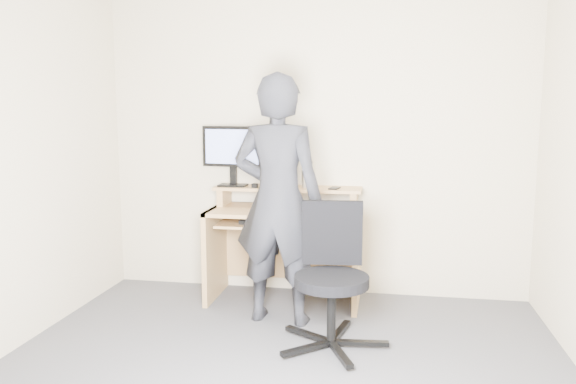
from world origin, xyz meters
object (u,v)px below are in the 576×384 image
(desk, at_px, (286,232))
(person, at_px, (278,200))
(monitor, at_px, (232,150))
(office_chair, at_px, (332,270))

(desk, bearing_deg, person, -86.56)
(desk, bearing_deg, monitor, 175.30)
(office_chair, bearing_deg, monitor, 130.00)
(desk, xyz_separation_m, person, (0.03, -0.52, 0.35))
(monitor, distance_m, person, 0.80)
(desk, relative_size, office_chair, 1.32)
(desk, distance_m, office_chair, 0.98)
(desk, height_order, monitor, monitor)
(desk, height_order, office_chair, office_chair)
(office_chair, bearing_deg, person, 135.57)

